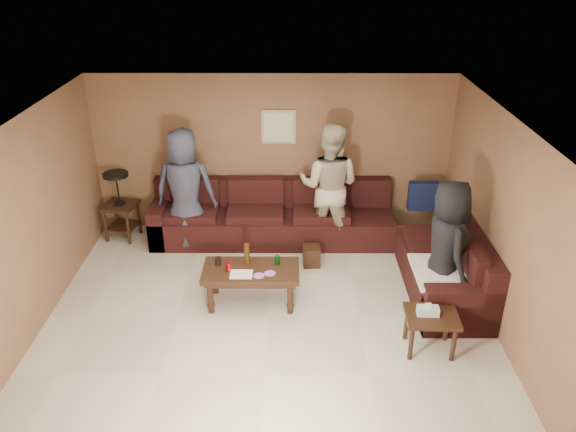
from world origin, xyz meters
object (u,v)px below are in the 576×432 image
(sectional_sofa, at_px, (327,237))
(person_middle, at_px, (329,186))
(end_table_left, at_px, (120,204))
(side_table_right, at_px, (431,319))
(coffee_table, at_px, (251,274))
(person_left, at_px, (185,189))
(waste_bin, at_px, (311,256))
(person_right, at_px, (446,247))

(sectional_sofa, height_order, person_middle, person_middle)
(end_table_left, xyz_separation_m, side_table_right, (4.22, -2.70, -0.15))
(coffee_table, bearing_deg, person_middle, 56.01)
(coffee_table, bearing_deg, person_left, 124.38)
(person_left, xyz_separation_m, person_middle, (2.13, 0.05, 0.04))
(sectional_sofa, height_order, waste_bin, sectional_sofa)
(waste_bin, height_order, person_middle, person_middle)
(waste_bin, relative_size, person_right, 0.17)
(person_left, bearing_deg, person_middle, -177.60)
(sectional_sofa, height_order, person_right, person_right)
(end_table_left, height_order, person_right, person_right)
(person_right, bearing_deg, coffee_table, 79.27)
(coffee_table, height_order, side_table_right, coffee_table)
(side_table_right, distance_m, person_right, 1.01)
(sectional_sofa, height_order, end_table_left, end_table_left)
(sectional_sofa, relative_size, person_middle, 2.41)
(coffee_table, height_order, person_left, person_left)
(person_left, distance_m, person_middle, 2.13)
(person_right, bearing_deg, side_table_right, 150.31)
(waste_bin, distance_m, person_right, 2.03)
(coffee_table, height_order, person_middle, person_middle)
(end_table_left, distance_m, side_table_right, 5.01)
(waste_bin, distance_m, person_left, 2.11)
(end_table_left, bearing_deg, sectional_sofa, -10.62)
(side_table_right, distance_m, person_middle, 2.77)
(side_table_right, bearing_deg, person_right, 69.14)
(sectional_sofa, bearing_deg, coffee_table, -131.17)
(side_table_right, xyz_separation_m, person_left, (-3.14, 2.46, 0.51))
(person_middle, bearing_deg, person_right, 145.07)
(end_table_left, distance_m, person_left, 1.16)
(person_left, bearing_deg, end_table_left, -11.23)
(waste_bin, relative_size, person_middle, 0.15)
(sectional_sofa, bearing_deg, end_table_left, 169.38)
(person_middle, relative_size, person_right, 1.11)
(end_table_left, bearing_deg, coffee_table, -39.77)
(person_left, bearing_deg, person_right, 155.86)
(side_table_right, height_order, waste_bin, side_table_right)
(end_table_left, height_order, person_middle, person_middle)
(person_left, distance_m, person_right, 3.82)
(coffee_table, xyz_separation_m, end_table_left, (-2.14, 1.78, 0.14))
(waste_bin, bearing_deg, end_table_left, 164.18)
(coffee_table, distance_m, waste_bin, 1.27)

